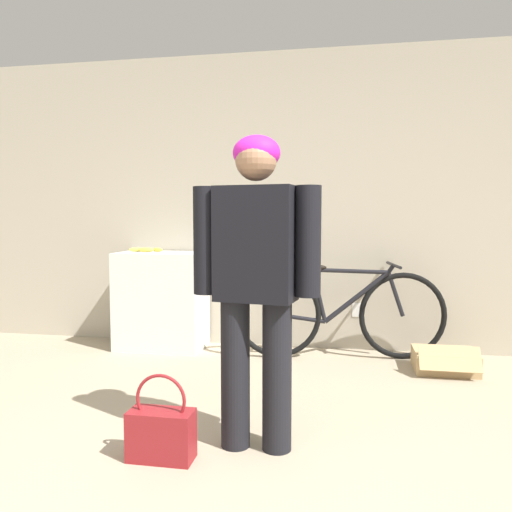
# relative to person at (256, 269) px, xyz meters

# --- Properties ---
(wall_back) EXTENTS (8.00, 0.07, 2.60)m
(wall_back) POSITION_rel_person_xyz_m (-0.02, 2.04, 0.40)
(wall_back) COLOR #B7AD99
(wall_back) RESTS_ON ground_plane
(side_shelf) EXTENTS (0.75, 0.46, 0.85)m
(side_shelf) POSITION_rel_person_xyz_m (-1.17, 1.76, -0.48)
(side_shelf) COLOR white
(side_shelf) RESTS_ON ground_plane
(person) EXTENTS (0.63, 0.26, 1.55)m
(person) POSITION_rel_person_xyz_m (0.00, 0.00, 0.00)
(person) COLOR black
(person) RESTS_ON ground_plane
(bicycle) EXTENTS (1.72, 0.46, 0.78)m
(bicycle) POSITION_rel_person_xyz_m (0.39, 1.70, -0.52)
(bicycle) COLOR black
(bicycle) RESTS_ON ground_plane
(banana) EXTENTS (0.33, 0.09, 0.04)m
(banana) POSITION_rel_person_xyz_m (-1.32, 1.77, -0.03)
(banana) COLOR #EAD64C
(banana) RESTS_ON side_shelf
(handbag) EXTENTS (0.31, 0.15, 0.42)m
(handbag) POSITION_rel_person_xyz_m (-0.42, -0.21, -0.77)
(handbag) COLOR maroon
(handbag) RESTS_ON ground_plane
(cardboard_box) EXTENTS (0.45, 0.43, 0.23)m
(cardboard_box) POSITION_rel_person_xyz_m (1.17, 1.49, -0.82)
(cardboard_box) COLOR tan
(cardboard_box) RESTS_ON ground_plane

